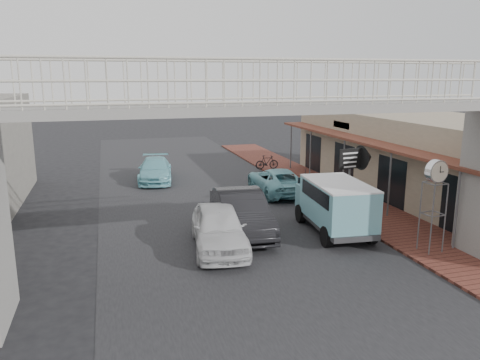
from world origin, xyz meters
TOP-DOWN VIEW (x-y plane):
  - ground at (0.00, 0.00)m, footprint 120.00×120.00m
  - road_strip at (0.00, 0.00)m, footprint 10.00×60.00m
  - sidewalk at (6.50, 3.00)m, footprint 3.00×40.00m
  - shophouse_row at (10.97, 4.00)m, footprint 7.20×18.00m
  - footbridge at (0.00, -4.00)m, footprint 16.40×2.40m
  - white_hatchback at (-0.87, -0.54)m, footprint 2.36×4.66m
  - dark_sedan at (0.34, 0.85)m, footprint 2.08×5.09m
  - angkot_curb at (3.85, 6.36)m, footprint 2.26×4.74m
  - angkot_far at (-1.88, 10.99)m, footprint 2.39×4.69m
  - angkot_van at (3.79, -0.16)m, footprint 2.25×4.35m
  - motorcycle_near at (5.30, 7.14)m, footprint 1.82×1.24m
  - motorcycle_far at (5.30, 12.05)m, footprint 1.51×0.47m
  - street_clock at (5.95, -2.98)m, footprint 0.79×0.66m
  - arrow_sign at (6.17, 1.89)m, footprint 1.75×1.13m

SIDE VIEW (x-z plane):
  - ground at x=0.00m, z-range 0.00..0.00m
  - road_strip at x=0.00m, z-range 0.00..0.01m
  - sidewalk at x=6.50m, z-range 0.00..0.10m
  - motorcycle_far at x=5.30m, z-range 0.10..1.00m
  - motorcycle_near at x=5.30m, z-range 0.10..1.00m
  - angkot_far at x=-1.88m, z-range 0.00..1.30m
  - angkot_curb at x=3.85m, z-range 0.00..1.30m
  - white_hatchback at x=-0.87m, z-range 0.00..1.52m
  - dark_sedan at x=0.34m, z-range 0.00..1.64m
  - angkot_van at x=3.79m, z-range 0.28..2.34m
  - shophouse_row at x=10.97m, z-range 0.01..4.01m
  - arrow_sign at x=6.17m, z-range 1.00..3.95m
  - street_clock at x=5.95m, z-range 1.14..4.30m
  - footbridge at x=0.00m, z-range 0.01..6.35m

